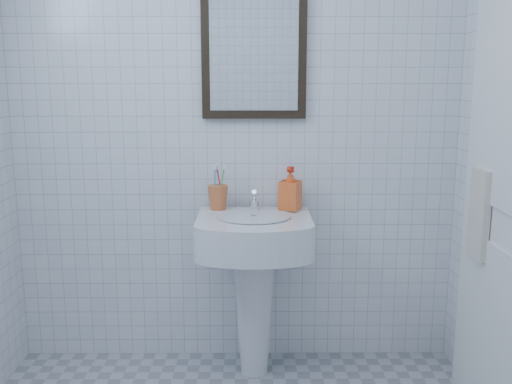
{
  "coord_description": "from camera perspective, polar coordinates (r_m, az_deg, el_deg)",
  "views": [
    {
      "loc": [
        0.09,
        -1.6,
        1.42
      ],
      "look_at": [
        0.1,
        0.86,
        0.94
      ],
      "focal_mm": 40.0,
      "sensor_mm": 36.0,
      "label": 1
    }
  ],
  "objects": [
    {
      "name": "faucet",
      "position": [
        2.74,
        -0.19,
        -0.96
      ],
      "size": [
        0.04,
        0.1,
        0.11
      ],
      "color": "silver",
      "rests_on": "washbasin"
    },
    {
      "name": "washbasin",
      "position": [
        2.73,
        -0.18,
        -7.61
      ],
      "size": [
        0.53,
        0.39,
        0.81
      ],
      "color": "silver",
      "rests_on": "ground"
    },
    {
      "name": "toothbrush_cup",
      "position": [
        2.76,
        -3.83,
        -0.55
      ],
      "size": [
        0.13,
        0.13,
        0.12
      ],
      "primitive_type": null,
      "rotation": [
        0.0,
        0.0,
        0.35
      ],
      "color": "#CA6231",
      "rests_on": "washbasin"
    },
    {
      "name": "wall_mirror",
      "position": [
        2.79,
        -0.21,
        13.73
      ],
      "size": [
        0.5,
        0.04,
        0.62
      ],
      "color": "black",
      "rests_on": "wall_back"
    },
    {
      "name": "towel_ring",
      "position": [
        2.55,
        22.13,
        1.9
      ],
      "size": [
        0.01,
        0.18,
        0.18
      ],
      "primitive_type": "torus",
      "rotation": [
        0.0,
        1.57,
        0.0
      ],
      "color": "silver",
      "rests_on": "wall_right"
    },
    {
      "name": "wall_back",
      "position": [
        2.81,
        -2.12,
        7.58
      ],
      "size": [
        2.2,
        0.02,
        2.5
      ],
      "primitive_type": "cube",
      "color": "silver",
      "rests_on": "ground"
    },
    {
      "name": "wall_front",
      "position": [
        0.45,
        -11.89,
        -11.62
      ],
      "size": [
        2.2,
        0.02,
        2.5
      ],
      "primitive_type": "cube",
      "color": "silver",
      "rests_on": "ground"
    },
    {
      "name": "soap_dispenser",
      "position": [
        2.75,
        3.45,
        0.35
      ],
      "size": [
        0.12,
        0.12,
        0.21
      ],
      "primitive_type": "imported",
      "rotation": [
        0.0,
        0.0,
        -0.42
      ],
      "color": "#E44C16",
      "rests_on": "washbasin"
    },
    {
      "name": "bathroom_door",
      "position": [
        2.41,
        24.04,
        0.04
      ],
      "size": [
        0.04,
        0.8,
        2.0
      ],
      "primitive_type": "cube",
      "color": "silver",
      "rests_on": "ground"
    },
    {
      "name": "hand_towel",
      "position": [
        2.57,
        21.43,
        -2.06
      ],
      "size": [
        0.03,
        0.16,
        0.38
      ],
      "primitive_type": "cube",
      "color": "silver",
      "rests_on": "towel_ring"
    }
  ]
}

